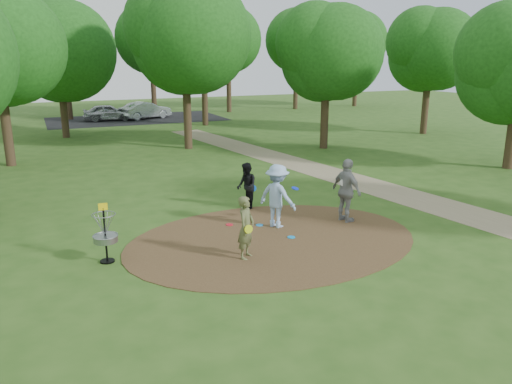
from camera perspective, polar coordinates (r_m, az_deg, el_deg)
name	(u,v)px	position (r m, az deg, el deg)	size (l,w,h in m)	color
ground	(273,240)	(14.13, 1.99, -5.48)	(100.00, 100.00, 0.00)	#2D5119
dirt_clearing	(273,239)	(14.12, 1.99, -5.44)	(8.40, 8.40, 0.02)	#47301C
footpath	(408,197)	(19.21, 16.98, -0.50)	(2.00, 40.00, 0.01)	#8C7A5B
parking_lot	(136,119)	(42.88, -13.50, 8.12)	(14.00, 8.00, 0.01)	black
player_observer_with_disc	(246,228)	(12.61, -1.14, -4.10)	(0.70, 0.70, 1.64)	brown
player_throwing_with_disc	(277,196)	(14.89, 2.43, -0.48)	(1.41, 1.44, 1.93)	#97B7E1
player_walking_with_disc	(247,186)	(16.74, -1.09, 0.68)	(0.67, 0.82, 1.58)	black
player_waiting_with_disc	(347,191)	(15.61, 10.32, 0.14)	(0.67, 1.23, 2.00)	gray
disc_ground_cyan	(260,225)	(15.23, 0.40, -3.80)	(0.22, 0.22, 0.02)	#1B88DE
disc_ground_blue	(291,237)	(14.27, 4.06, -5.17)	(0.22, 0.22, 0.02)	#0D95E9
disc_ground_red	(229,225)	(15.28, -3.06, -3.75)	(0.22, 0.22, 0.02)	red
car_left	(108,112)	(42.25, -16.55, 8.71)	(1.56, 3.87, 1.32)	#A2A5AA
car_right	(146,110)	(42.73, -12.50, 9.10)	(1.47, 4.23, 1.39)	#B3B6BB
disc_golf_basket	(105,229)	(12.91, -16.90, -4.06)	(0.63, 0.63, 1.54)	black
tree_ring	(225,52)	(22.13, -3.52, 15.65)	(36.72, 45.49, 8.96)	#332316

